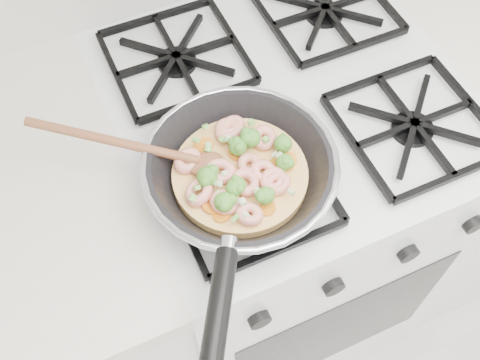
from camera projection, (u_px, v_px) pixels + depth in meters
name	position (u px, v px, depth m)	size (l,w,h in m)	color
stove	(276.00, 217.00, 1.36)	(0.60, 0.60, 0.92)	white
skillet	(238.00, 173.00, 0.84)	(0.41, 0.45, 0.09)	black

